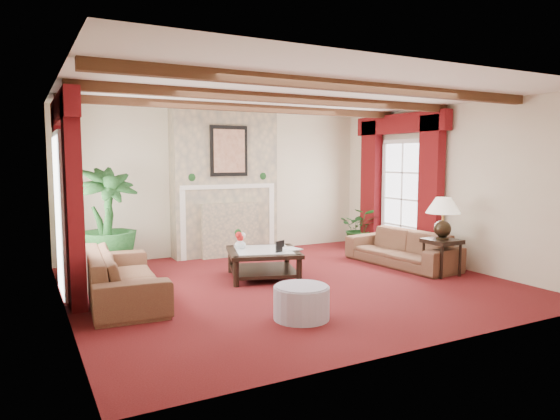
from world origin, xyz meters
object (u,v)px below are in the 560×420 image
sofa_left (123,267)px  sofa_right (402,242)px  potted_palm (107,245)px  coffee_table (263,264)px  side_table (442,257)px  ottoman (301,303)px

sofa_left → sofa_right: bearing=-86.4°
sofa_right → potted_palm: 4.82m
sofa_left → coffee_table: bearing=-79.9°
potted_palm → side_table: 5.22m
coffee_table → ottoman: size_ratio=1.65×
side_table → ottoman: side_table is taller
side_table → potted_palm: bearing=151.8°
sofa_right → side_table: size_ratio=3.63×
potted_palm → ottoman: size_ratio=2.90×
coffee_table → side_table: 2.78m
side_table → ottoman: size_ratio=0.89×
sofa_right → coffee_table: bearing=-101.6°
sofa_right → ottoman: 3.41m
coffee_table → potted_palm: bearing=164.4°
sofa_left → ottoman: bearing=-132.6°
sofa_right → side_table: (0.05, -0.86, -0.11)m
ottoman → coffee_table: bearing=76.5°
sofa_right → coffee_table: (-2.48, 0.27, -0.18)m
sofa_left → side_table: size_ratio=3.93×
sofa_left → ottoman: sofa_left is taller
sofa_right → potted_palm: potted_palm is taller
side_table → ottoman: 3.12m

